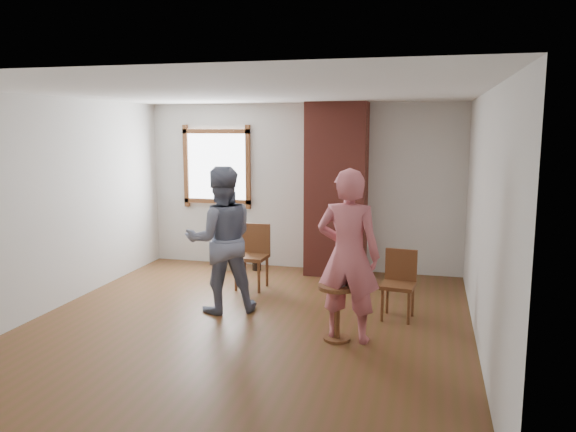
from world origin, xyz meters
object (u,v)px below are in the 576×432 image
at_px(dining_chair_left, 253,252).
at_px(man, 221,240).
at_px(side_table, 337,303).
at_px(stoneware_crock, 227,255).
at_px(dining_chair_right, 399,280).
at_px(person_pink, 348,256).

xyz_separation_m(dining_chair_left, man, (-0.06, -1.08, 0.39)).
relative_size(side_table, man, 0.34).
xyz_separation_m(stoneware_crock, dining_chair_left, (0.73, -0.90, 0.28)).
relative_size(dining_chair_left, man, 0.50).
bearing_deg(dining_chair_left, stoneware_crock, 131.81).
distance_m(dining_chair_left, dining_chair_right, 2.20).
bearing_deg(stoneware_crock, dining_chair_right, -31.22).
xyz_separation_m(stoneware_crock, dining_chair_right, (2.79, -1.69, 0.23)).
bearing_deg(side_table, dining_chair_right, 56.87).
relative_size(stoneware_crock, dining_chair_left, 0.49).
xyz_separation_m(dining_chair_left, person_pink, (1.57, -1.65, 0.41)).
height_order(man, person_pink, person_pink).
bearing_deg(dining_chair_left, person_pink, -43.49).
height_order(stoneware_crock, dining_chair_left, dining_chair_left).
bearing_deg(man, person_pink, 132.28).
bearing_deg(person_pink, side_table, 26.76).
distance_m(stoneware_crock, man, 2.20).
xyz_separation_m(stoneware_crock, man, (0.67, -1.98, 0.67)).
bearing_deg(person_pink, stoneware_crock, -43.58).
xyz_separation_m(dining_chair_left, dining_chair_right, (2.06, -0.78, -0.05)).
relative_size(dining_chair_right, man, 0.45).
bearing_deg(dining_chair_left, dining_chair_right, -18.01).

